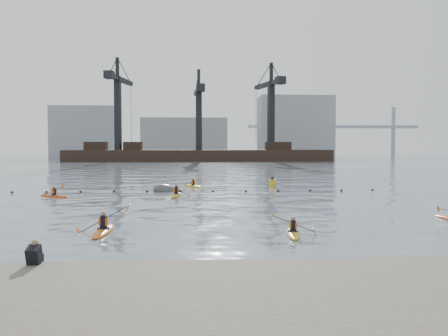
{
  "coord_description": "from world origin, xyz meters",
  "views": [
    {
      "loc": [
        -0.42,
        -20.67,
        4.18
      ],
      "look_at": [
        1.24,
        8.84,
        2.8
      ],
      "focal_mm": 38.0,
      "sensor_mm": 36.0,
      "label": 1
    }
  ],
  "objects_px": {
    "kayaker_5": "(193,186)",
    "kayaker_1": "(293,233)",
    "kayaker_0": "(103,230)",
    "kayaker_3": "(176,195)",
    "mooring_buoy": "(167,191)",
    "nav_buoy": "(272,183)",
    "kayaker_2": "(54,196)"
  },
  "relations": [
    {
      "from": "kayaker_1",
      "to": "kayaker_2",
      "type": "xyz_separation_m",
      "value": [
        -16.25,
        17.53,
        0.0
      ]
    },
    {
      "from": "kayaker_2",
      "to": "kayaker_3",
      "type": "bearing_deg",
      "value": -59.98
    },
    {
      "from": "kayaker_0",
      "to": "kayaker_3",
      "type": "bearing_deg",
      "value": 81.08
    },
    {
      "from": "kayaker_3",
      "to": "kayaker_5",
      "type": "relative_size",
      "value": 1.26
    },
    {
      "from": "kayaker_0",
      "to": "kayaker_2",
      "type": "xyz_separation_m",
      "value": [
        -7.21,
        16.46,
        -0.02
      ]
    },
    {
      "from": "kayaker_1",
      "to": "kayaker_3",
      "type": "distance_m",
      "value": 18.65
    },
    {
      "from": "kayaker_2",
      "to": "kayaker_5",
      "type": "bearing_deg",
      "value": -21.95
    },
    {
      "from": "mooring_buoy",
      "to": "nav_buoy",
      "type": "xyz_separation_m",
      "value": [
        10.5,
        4.12,
        0.38
      ]
    },
    {
      "from": "kayaker_1",
      "to": "kayaker_5",
      "type": "distance_m",
      "value": 26.91
    },
    {
      "from": "mooring_buoy",
      "to": "nav_buoy",
      "type": "relative_size",
      "value": 1.97
    },
    {
      "from": "kayaker_0",
      "to": "kayaker_2",
      "type": "relative_size",
      "value": 1.2
    },
    {
      "from": "kayaker_3",
      "to": "mooring_buoy",
      "type": "distance_m",
      "value": 4.43
    },
    {
      "from": "kayaker_5",
      "to": "kayaker_3",
      "type": "bearing_deg",
      "value": -133.12
    },
    {
      "from": "kayaker_0",
      "to": "kayaker_3",
      "type": "xyz_separation_m",
      "value": [
        2.79,
        16.51,
        -0.0
      ]
    },
    {
      "from": "kayaker_0",
      "to": "mooring_buoy",
      "type": "relative_size",
      "value": 1.46
    },
    {
      "from": "mooring_buoy",
      "to": "kayaker_3",
      "type": "bearing_deg",
      "value": -75.74
    },
    {
      "from": "kayaker_2",
      "to": "kayaker_5",
      "type": "relative_size",
      "value": 1.06
    },
    {
      "from": "kayaker_0",
      "to": "kayaker_1",
      "type": "bearing_deg",
      "value": -6.02
    },
    {
      "from": "kayaker_0",
      "to": "mooring_buoy",
      "type": "height_order",
      "value": "kayaker_0"
    },
    {
      "from": "nav_buoy",
      "to": "kayaker_3",
      "type": "bearing_deg",
      "value": -138.19
    },
    {
      "from": "kayaker_2",
      "to": "kayaker_5",
      "type": "height_order",
      "value": "kayaker_2"
    },
    {
      "from": "kayaker_3",
      "to": "nav_buoy",
      "type": "xyz_separation_m",
      "value": [
        9.41,
        8.42,
        0.28
      ]
    },
    {
      "from": "kayaker_0",
      "to": "mooring_buoy",
      "type": "xyz_separation_m",
      "value": [
        1.7,
        20.8,
        -0.11
      ]
    },
    {
      "from": "kayaker_0",
      "to": "kayaker_5",
      "type": "distance_m",
      "value": 25.72
    },
    {
      "from": "kayaker_3",
      "to": "kayaker_2",
      "type": "bearing_deg",
      "value": -172.44
    },
    {
      "from": "kayaker_2",
      "to": "kayaker_3",
      "type": "xyz_separation_m",
      "value": [
        10.0,
        0.04,
        0.01
      ]
    },
    {
      "from": "kayaker_5",
      "to": "kayaker_1",
      "type": "bearing_deg",
      "value": -114.14
    },
    {
      "from": "kayaker_1",
      "to": "kayaker_3",
      "type": "bearing_deg",
      "value": 117.72
    },
    {
      "from": "kayaker_2",
      "to": "kayaker_3",
      "type": "distance_m",
      "value": 10.0
    },
    {
      "from": "kayaker_5",
      "to": "nav_buoy",
      "type": "relative_size",
      "value": 2.26
    },
    {
      "from": "mooring_buoy",
      "to": "kayaker_0",
      "type": "bearing_deg",
      "value": -94.66
    },
    {
      "from": "kayaker_2",
      "to": "kayaker_3",
      "type": "relative_size",
      "value": 0.84
    }
  ]
}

